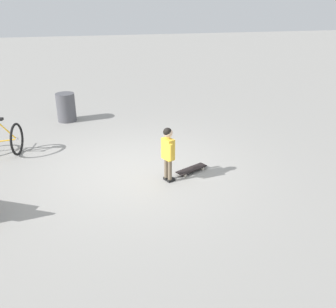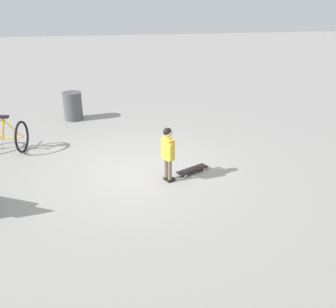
{
  "view_description": "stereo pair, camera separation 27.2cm",
  "coord_description": "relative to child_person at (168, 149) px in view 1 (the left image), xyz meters",
  "views": [
    {
      "loc": [
        6.68,
        -0.7,
        3.3
      ],
      "look_at": [
        0.56,
        0.59,
        0.55
      ],
      "focal_mm": 39.81,
      "sensor_mm": 36.0,
      "label": 1
    },
    {
      "loc": [
        6.73,
        -0.44,
        3.3
      ],
      "look_at": [
        0.56,
        0.59,
        0.55
      ],
      "focal_mm": 39.81,
      "sensor_mm": 36.0,
      "label": 2
    }
  ],
  "objects": [
    {
      "name": "trash_bin",
      "position": [
        -4.05,
        -1.99,
        -0.27
      ],
      "size": [
        0.5,
        0.5,
        0.77
      ],
      "primitive_type": "cylinder",
      "color": "#4C4C51",
      "rests_on": "ground"
    },
    {
      "name": "child_person",
      "position": [
        0.0,
        0.0,
        0.0
      ],
      "size": [
        0.41,
        0.25,
        1.06
      ],
      "color": "brown",
      "rests_on": "ground"
    },
    {
      "name": "skateboard",
      "position": [
        -0.26,
        0.53,
        -0.6
      ],
      "size": [
        0.49,
        0.69,
        0.07
      ],
      "color": "black",
      "rests_on": "ground"
    },
    {
      "name": "ground_plane",
      "position": [
        -0.56,
        -0.59,
        -0.66
      ],
      "size": [
        50.0,
        50.0,
        0.0
      ],
      "primitive_type": "plane",
      "color": "gray"
    }
  ]
}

